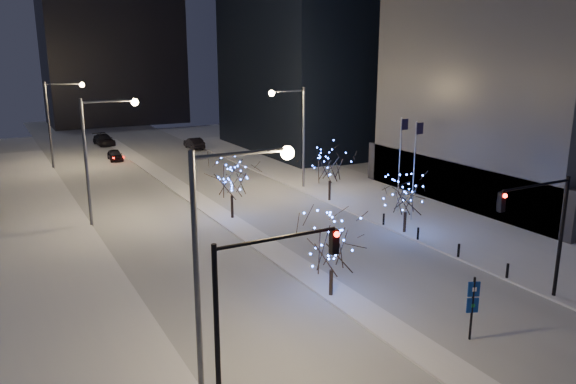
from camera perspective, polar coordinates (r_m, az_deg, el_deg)
ground at (r=27.60m, az=13.49°, el=-15.58°), size 160.00×160.00×0.00m
road at (r=56.63m, az=-10.70°, el=0.22°), size 20.00×130.00×0.02m
median at (r=52.02m, az=-8.98°, el=-0.89°), size 2.00×80.00×0.15m
east_sidewalk at (r=50.78m, az=11.17°, el=-1.37°), size 10.00×90.00×0.15m
west_sidewalk at (r=39.88m, az=-23.27°, el=-6.69°), size 8.00×90.00×0.15m
plinth at (r=62.80m, az=25.97°, el=2.25°), size 30.00×24.00×4.00m
horizon_block at (r=111.98m, az=-17.69°, el=17.49°), size 24.00×14.00×42.00m
street_lamp_w_near at (r=22.04m, az=-6.81°, el=-4.52°), size 4.40×0.56×10.00m
street_lamp_w_mid at (r=45.63m, az=-18.65°, el=4.66°), size 4.40×0.56×10.00m
street_lamp_w_far at (r=70.21m, az=-22.36°, el=7.48°), size 4.40×0.56×10.00m
street_lamp_east at (r=54.86m, az=0.78°, el=6.87°), size 3.90×0.56×10.00m
traffic_signal_west at (r=21.15m, az=-3.34°, el=-10.35°), size 5.26×0.43×7.00m
traffic_signal_east at (r=32.66m, az=24.60°, el=-2.68°), size 5.26×0.43×7.00m
flagpoles at (r=46.63m, az=12.04°, el=3.16°), size 1.35×2.60×8.00m
bollards at (r=40.45m, az=14.94°, el=-4.89°), size 0.16×12.16×0.90m
car_near at (r=73.68m, az=-17.16°, el=3.61°), size 1.82×4.04×1.35m
car_mid at (r=79.82m, az=-9.52°, el=4.91°), size 1.65×4.71×1.55m
car_far at (r=86.03m, az=-18.20°, el=5.06°), size 2.58×5.52×1.56m
holiday_tree_median_near at (r=31.08m, az=4.47°, el=-5.34°), size 5.33×5.33×4.80m
holiday_tree_median_far at (r=45.45m, az=-5.77°, el=1.46°), size 4.55×4.55×5.16m
holiday_tree_plaza_near at (r=42.66m, az=11.93°, el=-0.24°), size 4.80×4.80×4.58m
holiday_tree_plaza_far at (r=50.78m, az=4.29°, el=2.86°), size 4.74×4.74×5.23m
wayfinding_sign at (r=28.40m, az=18.26°, el=-10.55°), size 0.55×0.29×3.23m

